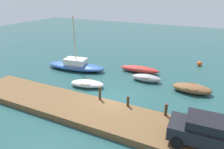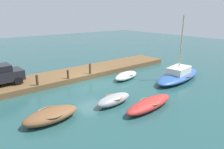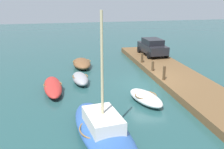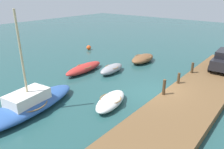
% 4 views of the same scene
% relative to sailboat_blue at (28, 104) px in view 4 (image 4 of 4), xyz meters
% --- Properties ---
extents(ground_plane, '(84.00, 84.00, 0.00)m').
position_rel_sailboat_blue_xyz_m(ground_plane, '(6.88, -4.63, -0.48)').
color(ground_plane, '#234C4C').
extents(dock_platform, '(22.36, 3.60, 0.47)m').
position_rel_sailboat_blue_xyz_m(dock_platform, '(6.88, -7.13, -0.25)').
color(dock_platform, brown).
rests_on(dock_platform, ground_plane).
extents(sailboat_blue, '(7.05, 3.08, 5.89)m').
position_rel_sailboat_blue_xyz_m(sailboat_blue, '(0.00, 0.00, 0.00)').
color(sailboat_blue, '#2D569E').
rests_on(sailboat_blue, ground_plane).
extents(rowboat_brown, '(3.30, 1.65, 0.74)m').
position_rel_sailboat_blue_xyz_m(rowboat_brown, '(12.43, -0.24, -0.11)').
color(rowboat_brown, brown).
rests_on(rowboat_brown, ground_plane).
extents(rowboat_red, '(4.31, 1.46, 0.68)m').
position_rel_sailboat_blue_xyz_m(rowboat_red, '(6.76, 2.32, -0.14)').
color(rowboat_red, '#B72D28').
rests_on(rowboat_red, ground_plane).
extents(rowboat_white, '(3.33, 2.01, 0.63)m').
position_rel_sailboat_blue_xyz_m(rowboat_white, '(3.62, -3.32, -0.16)').
color(rowboat_white, white).
rests_on(rowboat_white, ground_plane).
extents(dinghy_grey, '(2.95, 1.30, 0.69)m').
position_rel_sailboat_blue_xyz_m(dinghy_grey, '(8.14, 0.30, -0.13)').
color(dinghy_grey, '#939399').
rests_on(dinghy_grey, ground_plane).
extents(mooring_post_west, '(0.19, 0.19, 1.03)m').
position_rel_sailboat_blue_xyz_m(mooring_post_west, '(6.24, -5.58, 0.50)').
color(mooring_post_west, '#47331E').
rests_on(mooring_post_west, dock_platform).
extents(mooring_post_mid_west, '(0.19, 0.19, 0.78)m').
position_rel_sailboat_blue_xyz_m(mooring_post_mid_west, '(8.57, -5.58, 0.38)').
color(mooring_post_mid_west, '#47331E').
rests_on(mooring_post_mid_west, dock_platform).
extents(mooring_post_mid_east, '(0.20, 0.20, 0.86)m').
position_rel_sailboat_blue_xyz_m(mooring_post_mid_east, '(11.30, -5.58, 0.42)').
color(mooring_post_mid_east, '#47331E').
rests_on(mooring_post_mid_east, dock_platform).
extents(marker_buoy, '(0.55, 0.55, 0.55)m').
position_rel_sailboat_blue_xyz_m(marker_buoy, '(12.45, 7.41, -0.21)').
color(marker_buoy, '#E54C19').
rests_on(marker_buoy, ground_plane).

